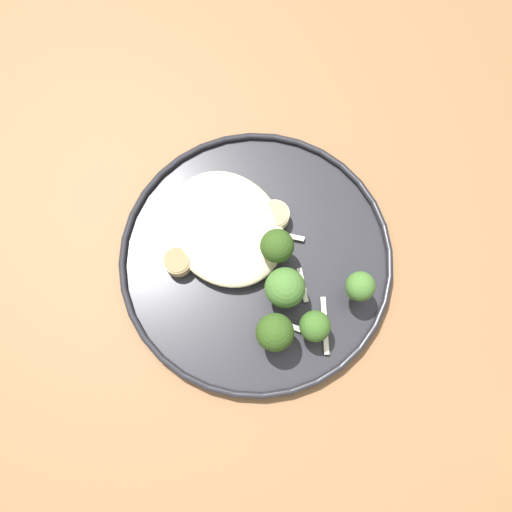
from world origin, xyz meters
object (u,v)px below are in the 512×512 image
at_px(seared_scallop_right_edge, 176,260).
at_px(seared_scallop_tiny_bay, 192,230).
at_px(seared_scallop_half_hidden, 225,219).
at_px(broccoli_floret_tall_stalk, 277,247).
at_px(dinner_plate, 256,259).
at_px(seared_scallop_center_golden, 214,237).
at_px(seared_scallop_on_noodles, 275,216).
at_px(broccoli_floret_beside_noodles, 285,288).
at_px(broccoli_floret_split_head, 315,326).
at_px(broccoli_floret_right_tilted, 360,287).
at_px(seared_scallop_large_seared, 193,204).
at_px(seared_scallop_rear_pale, 260,251).
at_px(broccoli_floret_front_edge, 275,333).

bearing_deg(seared_scallop_right_edge, seared_scallop_tiny_bay, -62.51).
bearing_deg(seared_scallop_half_hidden, seared_scallop_right_edge, 95.09).
bearing_deg(broccoli_floret_tall_stalk, dinner_plate, 60.08).
xyz_separation_m(seared_scallop_center_golden, seared_scallop_right_edge, (0.00, 0.05, 0.00)).
distance_m(seared_scallop_on_noodles, seared_scallop_half_hidden, 0.05).
bearing_deg(seared_scallop_on_noodles, broccoli_floret_beside_noodles, 149.43).
xyz_separation_m(seared_scallop_on_noodles, broccoli_floret_split_head, (-0.12, 0.04, 0.02)).
xyz_separation_m(broccoli_floret_split_head, broccoli_floret_right_tilted, (0.00, -0.06, 0.01)).
bearing_deg(broccoli_floret_split_head, dinner_plate, 0.40).
bearing_deg(seared_scallop_large_seared, seared_scallop_center_golden, 175.84).
height_order(seared_scallop_large_seared, seared_scallop_rear_pale, seared_scallop_large_seared).
height_order(seared_scallop_center_golden, seared_scallop_rear_pale, same).
bearing_deg(broccoli_floret_split_head, broccoli_floret_tall_stalk, -11.74).
height_order(dinner_plate, seared_scallop_center_golden, seared_scallop_center_golden).
bearing_deg(broccoli_floret_right_tilted, seared_scallop_rear_pale, 29.07).
bearing_deg(seared_scallop_center_golden, seared_scallop_tiny_bay, 36.62).
xyz_separation_m(seared_scallop_half_hidden, broccoli_floret_tall_stalk, (-0.06, -0.02, 0.02)).
relative_size(broccoli_floret_beside_noodles, broccoli_floret_front_edge, 0.92).
bearing_deg(broccoli_floret_tall_stalk, seared_scallop_center_golden, 37.55).
distance_m(seared_scallop_large_seared, broccoli_floret_tall_stalk, 0.11).
relative_size(seared_scallop_right_edge, broccoli_floret_split_head, 0.63).
bearing_deg(seared_scallop_center_golden, broccoli_floret_right_tilted, -148.64).
bearing_deg(seared_scallop_large_seared, seared_scallop_on_noodles, -135.29).
bearing_deg(broccoli_floret_right_tilted, broccoli_floret_tall_stalk, 26.73).
distance_m(seared_scallop_large_seared, broccoli_floret_front_edge, 0.17).
bearing_deg(seared_scallop_tiny_bay, seared_scallop_large_seared, -36.79).
distance_m(seared_scallop_tiny_bay, seared_scallop_right_edge, 0.04).
relative_size(broccoli_floret_split_head, broccoli_floret_front_edge, 0.77).
height_order(broccoli_floret_tall_stalk, broccoli_floret_split_head, broccoli_floret_tall_stalk).
distance_m(seared_scallop_large_seared, seared_scallop_center_golden, 0.04).
bearing_deg(seared_scallop_large_seared, seared_scallop_right_edge, 128.93).
xyz_separation_m(broccoli_floret_split_head, broccoli_floret_front_edge, (0.02, 0.04, 0.01)).
xyz_separation_m(seared_scallop_right_edge, broccoli_floret_front_edge, (-0.12, -0.03, 0.03)).
relative_size(seared_scallop_large_seared, broccoli_floret_right_tilted, 0.62).
xyz_separation_m(seared_scallop_large_seared, broccoli_floret_right_tilted, (-0.18, -0.08, 0.02)).
bearing_deg(seared_scallop_right_edge, broccoli_floret_right_tilted, -136.89).
height_order(dinner_plate, broccoli_floret_split_head, broccoli_floret_split_head).
height_order(broccoli_floret_beside_noodles, broccoli_floret_right_tilted, broccoli_floret_beside_noodles).
height_order(dinner_plate, seared_scallop_large_seared, seared_scallop_large_seared).
xyz_separation_m(dinner_plate, seared_scallop_tiny_bay, (0.06, 0.04, 0.01)).
bearing_deg(broccoli_floret_tall_stalk, seared_scallop_right_edge, 57.31).
xyz_separation_m(seared_scallop_on_noodles, seared_scallop_right_edge, (0.02, 0.11, 0.00)).
bearing_deg(seared_scallop_right_edge, seared_scallop_on_noodles, -101.45).
xyz_separation_m(seared_scallop_tiny_bay, broccoli_floret_split_head, (-0.16, -0.04, 0.02)).
distance_m(seared_scallop_on_noodles, broccoli_floret_beside_noodles, 0.09).
height_order(seared_scallop_on_noodles, broccoli_floret_split_head, broccoli_floret_split_head).
relative_size(seared_scallop_center_golden, seared_scallop_right_edge, 1.05).
xyz_separation_m(broccoli_floret_tall_stalk, broccoli_floret_front_edge, (-0.07, 0.05, 0.00)).
bearing_deg(broccoli_floret_beside_noodles, broccoli_floret_right_tilted, -126.13).
bearing_deg(seared_scallop_rear_pale, seared_scallop_large_seared, 17.86).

